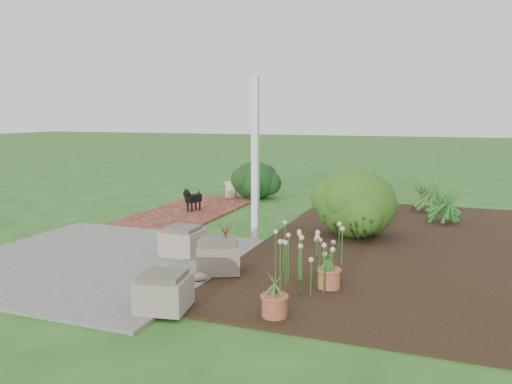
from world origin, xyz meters
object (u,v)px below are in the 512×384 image
(stone_trough_near, at_px, (164,293))
(cream_ceramic_urn, at_px, (231,190))
(evergreen_shrub, at_px, (356,202))
(black_dog, at_px, (192,198))

(stone_trough_near, xyz_separation_m, cream_ceramic_urn, (-2.04, 6.42, 0.01))
(cream_ceramic_urn, bearing_deg, stone_trough_near, -72.36)
(stone_trough_near, distance_m, evergreen_shrub, 3.98)
(stone_trough_near, xyz_separation_m, black_dog, (-2.10, 4.61, 0.10))
(stone_trough_near, xyz_separation_m, evergreen_shrub, (1.25, 3.76, 0.37))
(stone_trough_near, height_order, evergreen_shrub, evergreen_shrub)
(cream_ceramic_urn, relative_size, evergreen_shrub, 0.27)
(evergreen_shrub, bearing_deg, black_dog, 165.85)
(cream_ceramic_urn, height_order, evergreen_shrub, evergreen_shrub)
(cream_ceramic_urn, bearing_deg, evergreen_shrub, -38.88)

